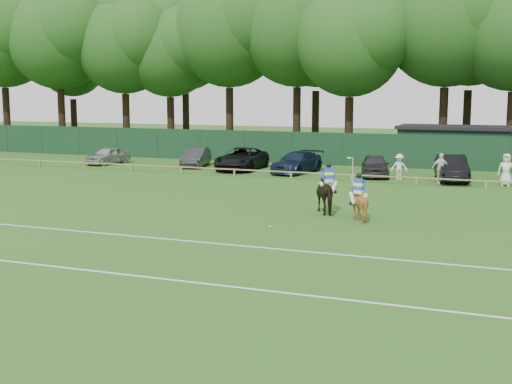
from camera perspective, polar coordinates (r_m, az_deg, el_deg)
The scene contains 20 objects.
ground at distance 26.71m, azimuth -3.38°, elevation -3.79°, with size 160.00×160.00×0.00m, color #1E4C14.
horse_dark at distance 31.93m, azimuth 6.04°, elevation -0.14°, with size 0.99×2.17×1.83m, color black.
horse_chestnut at distance 30.27m, azimuth 8.51°, elevation -0.96°, with size 1.22×1.38×1.52m, color brown.
sedan_silver at distance 54.40m, azimuth -12.24°, elevation 3.00°, with size 1.60×3.98×1.36m, color #B5B8BB.
sedan_grey at distance 51.63m, azimuth -5.03°, elevation 2.92°, with size 1.52×4.35×1.43m, color #2F2E31.
suv_black at distance 49.33m, azimuth -1.21°, elevation 2.78°, with size 2.63×5.70×1.58m, color black.
sedan_navy at distance 47.55m, azimuth 3.44°, elevation 2.48°, with size 2.05×5.03×1.46m, color #111D37.
hatch_grey at distance 46.02m, azimuth 9.88°, elevation 2.18°, with size 1.75×4.34×1.48m, color #2D2D2F.
estate_black at distance 44.86m, azimuth 15.99°, elevation 1.91°, with size 1.72×4.93×1.63m, color black.
spectator_left at distance 44.80m, azimuth 11.85°, elevation 2.07°, with size 1.06×0.61×1.65m, color white.
spectator_mid at distance 43.41m, azimuth 15.12°, elevation 1.91°, with size 1.11×0.46×1.89m, color silver.
spectator_right at distance 43.48m, azimuth 20.13°, elevation 1.75°, with size 0.95×0.62×1.95m, color silver.
rider_dark at distance 31.81m, azimuth 6.06°, elevation 1.27°, with size 0.85×0.65×1.41m.
rider_chestnut at distance 30.15m, azimuth 8.53°, elevation 0.36°, with size 0.93×0.63×2.05m.
polo_ball at distance 28.58m, azimuth 1.19°, elevation -2.88°, with size 0.09×0.09×0.09m, color silver.
pitch_lines at distance 23.67m, azimuth -6.97°, elevation -5.43°, with size 60.00×5.10×0.01m.
pitch_rail at distance 43.41m, azimuth 6.70°, elevation 1.49°, with size 62.10×0.10×0.50m.
perimeter_fence at distance 52.03m, azimuth 9.29°, elevation 3.47°, with size 92.08×0.08×2.50m.
utility_shed at distance 54.04m, azimuth 16.22°, elevation 3.73°, with size 8.40×4.40×3.04m.
tree_row at distance 59.61m, azimuth 12.80°, elevation 2.78°, with size 96.00×12.00×21.00m, color #26561C, non-canonical shape.
Camera 1 is at (11.06, -23.65, 5.65)m, focal length 48.00 mm.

